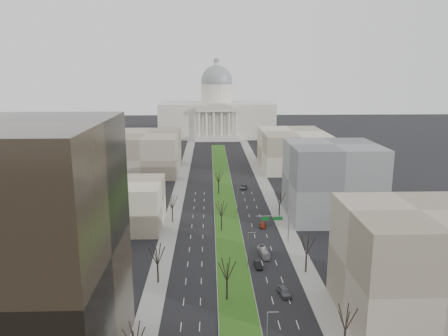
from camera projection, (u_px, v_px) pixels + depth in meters
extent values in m
plane|color=black|center=(224.00, 194.00, 169.19)|extent=(600.00, 600.00, 0.00)
cube|color=#999993|center=(224.00, 194.00, 168.20)|extent=(8.00, 222.00, 0.15)
cube|color=#215216|center=(224.00, 194.00, 168.18)|extent=(7.70, 221.70, 0.06)
cube|color=gray|center=(173.00, 215.00, 144.23)|extent=(5.00, 330.00, 0.15)
cube|color=gray|center=(279.00, 214.00, 145.38)|extent=(5.00, 330.00, 0.15)
cube|color=beige|center=(217.00, 119.00, 312.76)|extent=(80.00, 40.00, 24.00)
cube|color=beige|center=(217.00, 138.00, 292.55)|extent=(30.00, 6.00, 4.00)
cube|color=beige|center=(217.00, 110.00, 288.35)|extent=(28.00, 5.00, 2.50)
cube|color=beige|center=(217.00, 107.00, 287.91)|extent=(20.00, 5.00, 1.80)
cube|color=beige|center=(217.00, 104.00, 287.56)|extent=(12.00, 5.00, 1.60)
cylinder|color=beige|center=(217.00, 94.00, 308.78)|extent=(22.00, 22.00, 14.00)
sphere|color=gray|center=(217.00, 81.00, 306.80)|extent=(22.00, 22.00, 22.00)
cylinder|color=beige|center=(217.00, 65.00, 304.37)|extent=(4.00, 4.00, 4.00)
sphere|color=gray|center=(217.00, 61.00, 303.71)|extent=(4.00, 4.00, 4.00)
cylinder|color=beige|center=(199.00, 123.00, 289.93)|extent=(2.00, 2.00, 16.00)
cylinder|color=beige|center=(206.00, 123.00, 290.09)|extent=(2.00, 2.00, 16.00)
cylinder|color=beige|center=(214.00, 123.00, 290.26)|extent=(2.00, 2.00, 16.00)
cylinder|color=beige|center=(221.00, 123.00, 290.42)|extent=(2.00, 2.00, 16.00)
cylinder|color=beige|center=(229.00, 123.00, 290.58)|extent=(2.00, 2.00, 16.00)
cylinder|color=beige|center=(236.00, 123.00, 290.75)|extent=(2.00, 2.00, 16.00)
cube|color=#9F937B|center=(119.00, 204.00, 132.44)|extent=(26.00, 22.00, 14.00)
cube|color=gray|center=(414.00, 266.00, 82.07)|extent=(26.00, 24.00, 22.00)
cube|color=slate|center=(332.00, 181.00, 140.37)|extent=(28.00, 26.00, 24.00)
cube|color=gray|center=(147.00, 152.00, 205.05)|extent=(30.00, 40.00, 18.00)
cube|color=#9F937B|center=(292.00, 149.00, 212.22)|extent=(30.00, 40.00, 18.00)
cylinder|color=black|center=(158.00, 274.00, 97.97)|extent=(0.40, 0.40, 4.32)
cylinder|color=black|center=(172.00, 216.00, 136.97)|extent=(0.40, 0.40, 4.22)
cylinder|color=black|center=(306.00, 264.00, 102.98)|extent=(0.40, 0.40, 4.42)
cylinder|color=black|center=(279.00, 211.00, 142.02)|extent=(0.40, 0.40, 4.03)
cylinder|color=black|center=(227.00, 291.00, 90.67)|extent=(0.40, 0.40, 4.32)
cylinder|color=black|center=(221.00, 224.00, 129.66)|extent=(0.40, 0.40, 4.32)
cylinder|color=black|center=(219.00, 188.00, 168.65)|extent=(0.40, 0.40, 4.32)
cylinder|color=gray|center=(273.00, 312.00, 69.86)|extent=(1.80, 0.12, 0.12)
cylinder|color=gray|center=(248.00, 250.00, 104.96)|extent=(0.20, 0.20, 9.00)
cylinder|color=gray|center=(252.00, 232.00, 103.97)|extent=(1.80, 0.12, 0.12)
cylinder|color=gray|center=(237.00, 201.00, 143.95)|extent=(0.20, 0.20, 9.00)
cylinder|color=gray|center=(240.00, 188.00, 142.96)|extent=(1.80, 0.12, 0.12)
cylinder|color=gray|center=(288.00, 229.00, 120.10)|extent=(0.24, 0.24, 8.00)
cylinder|color=gray|center=(273.00, 216.00, 119.07)|extent=(9.00, 0.18, 0.18)
cube|color=#0C591E|center=(278.00, 218.00, 119.38)|extent=(2.60, 0.08, 1.00)
cube|color=#0C591E|center=(265.00, 219.00, 119.26)|extent=(2.20, 0.08, 1.00)
imported|color=#54565C|center=(284.00, 291.00, 93.04)|extent=(2.81, 5.24, 1.70)
imported|color=black|center=(258.00, 264.00, 106.09)|extent=(1.83, 4.53, 1.46)
imported|color=maroon|center=(263.00, 225.00, 133.22)|extent=(2.45, 4.67, 1.29)
imported|color=#474B4E|center=(243.00, 187.00, 176.18)|extent=(3.27, 5.86, 1.55)
imported|color=silver|center=(264.00, 252.00, 112.56)|extent=(2.29, 7.26, 1.99)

